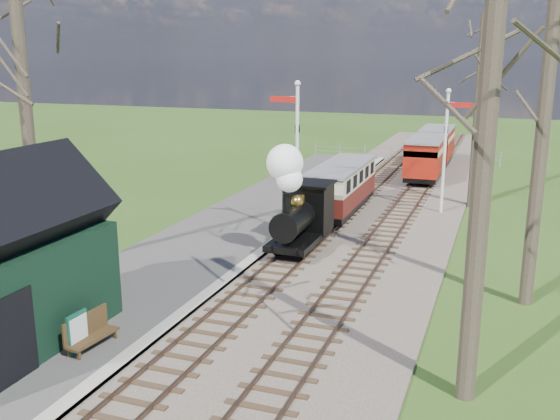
{
  "coord_description": "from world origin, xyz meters",
  "views": [
    {
      "loc": [
        6.9,
        -6.69,
        7.17
      ],
      "look_at": [
        -0.75,
        14.2,
        1.6
      ],
      "focal_mm": 40.0,
      "sensor_mm": 36.0,
      "label": 1
    }
  ],
  "objects_px": {
    "semaphore_near": "(295,149)",
    "person": "(71,314)",
    "red_carriage_b": "(436,145)",
    "locomotive": "(299,204)",
    "red_carriage_a": "(425,158)",
    "semaphore_far": "(447,142)",
    "bench": "(89,331)",
    "coach": "(341,186)",
    "sign_board": "(78,332)"
  },
  "relations": [
    {
      "from": "semaphore_near",
      "to": "person",
      "type": "distance_m",
      "value": 11.49
    },
    {
      "from": "red_carriage_b",
      "to": "bench",
      "type": "distance_m",
      "value": 30.25
    },
    {
      "from": "semaphore_far",
      "to": "person",
      "type": "distance_m",
      "value": 18.62
    },
    {
      "from": "red_carriage_b",
      "to": "semaphore_near",
      "type": "bearing_deg",
      "value": -100.21
    },
    {
      "from": "semaphore_far",
      "to": "locomotive",
      "type": "relative_size",
      "value": 1.41
    },
    {
      "from": "semaphore_far",
      "to": "coach",
      "type": "bearing_deg",
      "value": -158.19
    },
    {
      "from": "semaphore_far",
      "to": "locomotive",
      "type": "bearing_deg",
      "value": -119.33
    },
    {
      "from": "semaphore_far",
      "to": "person",
      "type": "bearing_deg",
      "value": -113.38
    },
    {
      "from": "semaphore_near",
      "to": "red_carriage_b",
      "type": "distance_m",
      "value": 19.14
    },
    {
      "from": "coach",
      "to": "semaphore_far",
      "type": "bearing_deg",
      "value": 21.81
    },
    {
      "from": "sign_board",
      "to": "person",
      "type": "xyz_separation_m",
      "value": [
        -0.54,
        0.46,
        0.21
      ]
    },
    {
      "from": "red_carriage_b",
      "to": "bench",
      "type": "xyz_separation_m",
      "value": [
        -4.92,
        -29.84,
        -0.82
      ]
    },
    {
      "from": "semaphore_far",
      "to": "coach",
      "type": "relative_size",
      "value": 0.88
    },
    {
      "from": "semaphore_near",
      "to": "bench",
      "type": "bearing_deg",
      "value": -97.92
    },
    {
      "from": "sign_board",
      "to": "semaphore_far",
      "type": "bearing_deg",
      "value": 68.71
    },
    {
      "from": "locomotive",
      "to": "person",
      "type": "distance_m",
      "value": 9.65
    },
    {
      "from": "semaphore_far",
      "to": "coach",
      "type": "height_order",
      "value": "semaphore_far"
    },
    {
      "from": "semaphore_near",
      "to": "locomotive",
      "type": "relative_size",
      "value": 1.54
    },
    {
      "from": "coach",
      "to": "person",
      "type": "height_order",
      "value": "coach"
    },
    {
      "from": "locomotive",
      "to": "sign_board",
      "type": "height_order",
      "value": "locomotive"
    },
    {
      "from": "red_carriage_a",
      "to": "red_carriage_b",
      "type": "height_order",
      "value": "same"
    },
    {
      "from": "coach",
      "to": "sign_board",
      "type": "relative_size",
      "value": 6.58
    },
    {
      "from": "semaphore_far",
      "to": "coach",
      "type": "xyz_separation_m",
      "value": [
        -4.37,
        -1.75,
        -1.96
      ]
    },
    {
      "from": "sign_board",
      "to": "person",
      "type": "bearing_deg",
      "value": 139.7
    },
    {
      "from": "semaphore_near",
      "to": "semaphore_far",
      "type": "xyz_separation_m",
      "value": [
        5.14,
        6.0,
        -0.27
      ]
    },
    {
      "from": "coach",
      "to": "red_carriage_b",
      "type": "xyz_separation_m",
      "value": [
        2.6,
        14.46,
        0.03
      ]
    },
    {
      "from": "locomotive",
      "to": "person",
      "type": "height_order",
      "value": "locomotive"
    },
    {
      "from": "red_carriage_a",
      "to": "locomotive",
      "type": "bearing_deg",
      "value": -99.86
    },
    {
      "from": "bench",
      "to": "locomotive",
      "type": "bearing_deg",
      "value": 76.1
    },
    {
      "from": "red_carriage_a",
      "to": "semaphore_near",
      "type": "bearing_deg",
      "value": -104.3
    },
    {
      "from": "semaphore_far",
      "to": "red_carriage_b",
      "type": "relative_size",
      "value": 1.19
    },
    {
      "from": "bench",
      "to": "semaphore_near",
      "type": "bearing_deg",
      "value": 82.08
    },
    {
      "from": "person",
      "to": "semaphore_far",
      "type": "bearing_deg",
      "value": 0.19
    },
    {
      "from": "semaphore_far",
      "to": "red_carriage_a",
      "type": "height_order",
      "value": "semaphore_far"
    },
    {
      "from": "red_carriage_b",
      "to": "locomotive",
      "type": "bearing_deg",
      "value": -97.25
    },
    {
      "from": "red_carriage_a",
      "to": "sign_board",
      "type": "relative_size",
      "value": 4.88
    },
    {
      "from": "coach",
      "to": "person",
      "type": "xyz_separation_m",
      "value": [
        -2.95,
        -15.2,
        -0.49
      ]
    },
    {
      "from": "semaphore_near",
      "to": "locomotive",
      "type": "bearing_deg",
      "value": -67.27
    },
    {
      "from": "coach",
      "to": "sign_board",
      "type": "height_order",
      "value": "coach"
    },
    {
      "from": "coach",
      "to": "sign_board",
      "type": "distance_m",
      "value": 15.86
    },
    {
      "from": "red_carriage_b",
      "to": "bench",
      "type": "bearing_deg",
      "value": -99.36
    },
    {
      "from": "sign_board",
      "to": "bench",
      "type": "relative_size",
      "value": 0.65
    },
    {
      "from": "red_carriage_b",
      "to": "sign_board",
      "type": "relative_size",
      "value": 4.88
    },
    {
      "from": "red_carriage_b",
      "to": "person",
      "type": "xyz_separation_m",
      "value": [
        -5.55,
        -29.66,
        -0.52
      ]
    },
    {
      "from": "locomotive",
      "to": "semaphore_far",
      "type": "bearing_deg",
      "value": 60.67
    },
    {
      "from": "semaphore_far",
      "to": "sign_board",
      "type": "bearing_deg",
      "value": -111.29
    },
    {
      "from": "locomotive",
      "to": "red_carriage_a",
      "type": "bearing_deg",
      "value": 80.14
    },
    {
      "from": "sign_board",
      "to": "person",
      "type": "relative_size",
      "value": 0.71
    },
    {
      "from": "red_carriage_a",
      "to": "person",
      "type": "distance_m",
      "value": 24.8
    },
    {
      "from": "locomotive",
      "to": "red_carriage_a",
      "type": "xyz_separation_m",
      "value": [
        2.61,
        15.02,
        -0.47
      ]
    }
  ]
}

